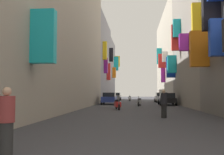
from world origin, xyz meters
TOP-DOWN VIEW (x-y plane):
  - ground_plane at (0.00, 30.00)m, footprint 140.00×140.00m
  - building_left_near at (-8.00, 17.00)m, footprint 7.14×34.02m
  - building_left_mid_a at (-7.99, 41.46)m, footprint 6.71×14.87m
  - building_left_mid_b at (-7.99, 54.46)m, footprint 7.17×11.11m
  - building_right_mid_b at (7.99, 26.43)m, footprint 7.14×14.91m
  - building_right_mid_c at (7.99, 46.93)m, footprint 7.35×26.13m
  - parked_car_blue at (-3.49, 31.14)m, footprint 1.88×4.04m
  - parked_car_grey at (-3.97, 49.08)m, footprint 1.93×4.21m
  - parked_car_white at (3.85, 38.59)m, footprint 1.96×4.17m
  - parked_car_black at (3.64, 29.49)m, footprint 1.95×4.10m
  - scooter_silver at (0.28, 26.66)m, footprint 0.60×1.98m
  - scooter_red at (-1.69, 20.41)m, footprint 0.70×1.95m
  - scooter_white at (-1.15, 44.50)m, footprint 0.51×1.76m
  - pedestrian_crossing at (-3.11, 3.31)m, footprint 0.49×0.49m
  - pedestrian_near_left at (1.51, 13.05)m, footprint 0.53×0.53m

SIDE VIEW (x-z plane):
  - ground_plane at x=0.00m, z-range 0.00..0.00m
  - scooter_white at x=-1.15m, z-range -0.10..1.03m
  - scooter_red at x=-1.69m, z-range -0.10..1.03m
  - scooter_silver at x=0.28m, z-range -0.10..1.03m
  - parked_car_black at x=3.64m, z-range 0.03..1.47m
  - parked_car_blue at x=-3.49m, z-range 0.03..1.53m
  - parked_car_grey at x=-3.97m, z-range 0.04..1.53m
  - parked_car_white at x=3.85m, z-range 0.03..1.54m
  - pedestrian_crossing at x=-3.11m, z-range -0.01..1.59m
  - pedestrian_near_left at x=1.51m, z-range 0.00..1.64m
  - building_left_mid_b at x=-7.99m, z-range 0.01..12.78m
  - building_left_mid_a at x=-7.99m, z-range 0.00..13.78m
  - building_left_near at x=-8.00m, z-range 0.00..15.55m
  - building_right_mid_c at x=7.99m, z-range 0.00..16.17m
  - building_right_mid_b at x=7.99m, z-range -0.01..20.10m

